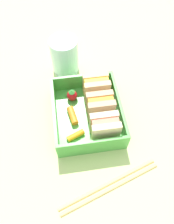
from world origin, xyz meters
The scene contains 11 objects.
ground_plane centered at (0.00, 0.00, -1.00)cm, with size 120.00×120.00×2.00cm, color #B5D482.
bento_tray centered at (0.00, 0.00, 0.60)cm, with size 17.31×14.57×1.20cm, color green.
bento_rim centered at (0.00, 0.00, 3.32)cm, with size 17.31×14.57×4.25cm.
sandwich_left centered at (-5.17, 2.87, 4.24)cm, with size 3.95×5.74×6.08cm.
sandwich_center_left centered at (0.00, 2.87, 4.24)cm, with size 3.95×5.74×6.08cm.
sandwich_center centered at (5.17, 2.87, 4.24)cm, with size 3.95×5.74×6.08cm.
strawberry_far_left centered at (-5.19, -2.76, 2.56)cm, with size 2.48×2.48×3.08cm.
carrot_stick_far_left centered at (-0.28, -3.26, 1.97)cm, with size 1.54×1.54×4.27cm, color orange.
carrot_stick_left centered at (4.90, -3.14, 1.80)cm, with size 1.21×1.21×3.80cm, color orange.
chopstick_pair centered at (15.83, 2.11, 0.35)cm, with size 8.19×20.60×0.70cm.
drinking_glass centered at (-15.95, -3.32, 4.69)cm, with size 6.79×6.79×9.37cm, color silver.
Camera 1 is at (25.20, -3.69, 43.45)cm, focal length 35.00 mm.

